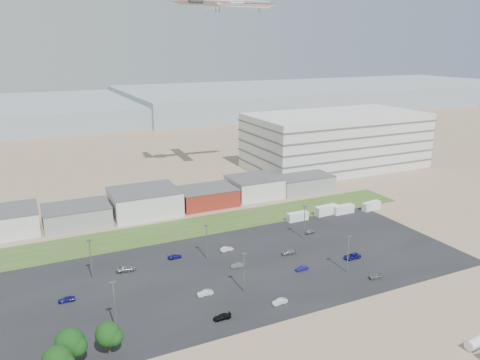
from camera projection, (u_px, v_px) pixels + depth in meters
ground at (258, 313)px, 99.06m from camera, size 700.00×700.00×0.00m
parking_lot at (239, 269)px, 118.47m from camera, size 120.00×50.00×0.01m
grass_strip at (180, 229)px, 144.15m from camera, size 160.00×16.00×0.02m
hills_backdrop at (125, 108)px, 387.53m from camera, size 700.00×200.00×9.00m
building_row at (111, 206)px, 152.48m from camera, size 170.00×20.00×8.00m
parking_garage at (336, 140)px, 215.27m from camera, size 80.00×40.00×25.00m
storage_tank_nw at (475, 343)px, 87.04m from camera, size 4.00×2.28×2.30m
box_trailer_a at (297, 217)px, 151.04m from camera, size 7.24×2.30×2.71m
box_trailer_b at (326, 210)px, 156.31m from camera, size 8.36×3.12×3.08m
box_trailer_c at (343, 209)px, 157.48m from camera, size 7.59×2.40×2.84m
box_trailer_d at (371, 206)px, 161.12m from camera, size 7.58×3.42×2.74m
tree_right at (70, 346)px, 81.45m from camera, size 5.56×5.56×8.34m
tree_near at (108, 337)px, 84.72m from camera, size 4.96×4.96×7.44m
lightpole_front_l at (115, 307)px, 91.04m from camera, size 1.29×0.54×10.93m
lightpole_front_m at (244, 273)px, 106.35m from camera, size 1.13×0.47×9.59m
lightpole_front_r at (348, 254)px, 115.78m from camera, size 1.13×0.47×9.58m
lightpole_back_l at (91, 260)px, 111.74m from camera, size 1.21×0.50×10.26m
lightpole_back_m at (207, 242)px, 122.96m from camera, size 1.12×0.46×9.48m
lightpole_back_r at (304, 222)px, 135.82m from camera, size 1.19×0.49×10.09m
airliner at (225, 2)px, 173.63m from camera, size 45.62×32.60×12.95m
parked_car_0 at (352, 256)px, 124.14m from camera, size 4.74×2.23×1.31m
parked_car_1 at (302, 268)px, 117.61m from camera, size 3.47×1.39×1.12m
parked_car_2 at (376, 276)px, 113.58m from camera, size 3.55×1.73×1.17m
parked_car_3 at (222, 317)px, 96.61m from camera, size 3.86×1.67×1.11m
parked_car_4 at (205, 293)px, 105.84m from camera, size 3.65×1.35×1.19m
parked_car_5 at (66, 299)px, 103.20m from camera, size 3.69×1.64×1.23m
parked_car_6 at (175, 256)px, 124.25m from camera, size 3.84×1.73×1.09m
parked_car_7 at (237, 265)px, 119.22m from camera, size 3.47×1.61×1.10m
parked_car_8 at (310, 232)px, 140.84m from camera, size 3.49×1.78×1.14m
parked_car_9 at (126, 269)px, 117.23m from camera, size 4.93×2.64×1.32m
parked_car_11 at (227, 249)px, 128.74m from camera, size 3.78×1.57×1.22m
parked_car_12 at (289, 252)px, 126.79m from camera, size 4.22×2.01×1.19m
parked_car_13 at (280, 302)px, 102.30m from camera, size 3.63×1.53×1.17m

